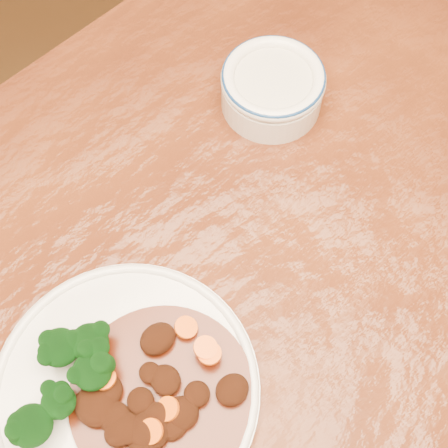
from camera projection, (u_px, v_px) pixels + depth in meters
ground at (229, 412)px, 1.39m from camera, size 4.00×4.00×0.00m
dining_table at (233, 323)px, 0.79m from camera, size 1.59×1.05×0.75m
dinner_plate at (125, 390)px, 0.67m from camera, size 0.29×0.29×0.02m
broccoli_florets at (66, 377)px, 0.64m from camera, size 0.13×0.09×0.05m
mince_stew at (151, 407)px, 0.65m from camera, size 0.20×0.20×0.03m
dip_bowl at (272, 87)px, 0.81m from camera, size 0.14×0.14×0.06m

